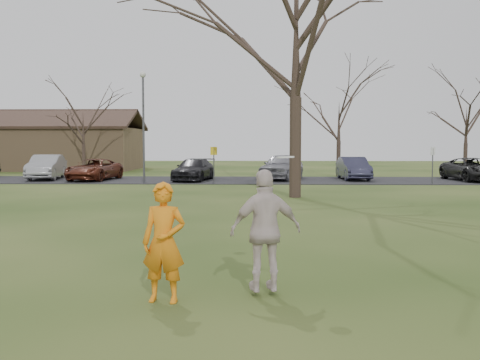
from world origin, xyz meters
The scene contains 16 objects.
ground centered at (0.00, 0.00, 0.00)m, with size 120.00×120.00×0.00m, color #1E380F.
parking_strip centered at (0.00, 25.00, 0.02)m, with size 62.00×6.50×0.04m, color black.
player_defender centered at (-0.98, -0.16, 0.88)m, with size 0.64×0.42×1.76m, color orange.
car_1 centered at (-12.66, 25.24, 0.80)m, with size 1.61×4.61×1.52m, color #999A9E.
car_2 centered at (-9.48, 24.60, 0.68)m, with size 2.14×4.64×1.29m, color #552214.
car_3 centered at (-3.41, 24.51, 0.69)m, with size 1.83×4.49×1.30m, color black.
car_4 centered at (1.91, 25.48, 0.84)m, with size 1.90×4.72×1.61m, color gray.
car_5 centered at (6.32, 25.48, 0.74)m, with size 1.47×4.22×1.39m, color #2D2D44.
car_6 centered at (13.26, 24.75, 0.72)m, with size 2.26×4.90×1.36m, color black.
catching_play centered at (0.51, 0.19, 1.01)m, with size 1.16×0.68×2.05m.
building centered at (-20.00, 38.00, 1.93)m, with size 20.60×8.50×5.14m.
lamp_post centered at (-6.00, 22.50, 3.97)m, with size 0.34×0.34×6.27m.
sign_yellow centered at (-2.00, 22.00, 1.45)m, with size 0.35×0.35×2.08m.
sign_white centered at (10.00, 22.00, 1.45)m, with size 0.35×0.35×2.08m.
big_tree centered at (2.00, 15.00, 7.00)m, with size 9.00×9.00×14.00m, color #352821, non-canonical shape.
small_tree_row centered at (4.38, 30.06, 3.89)m, with size 55.00×5.90×8.50m.
Camera 1 is at (0.36, -7.93, 2.33)m, focal length 40.58 mm.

